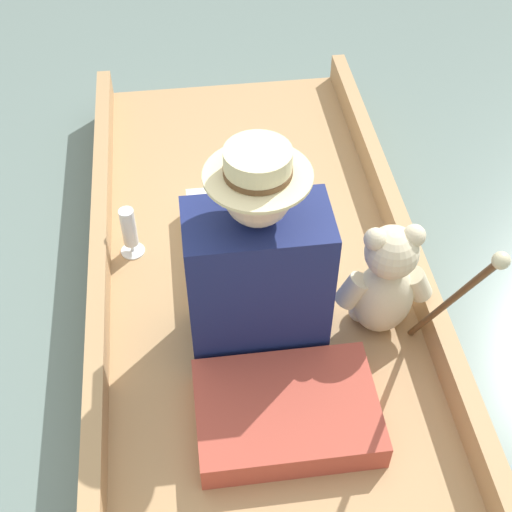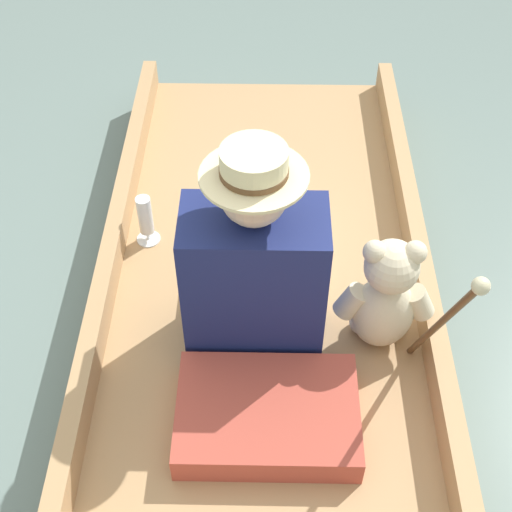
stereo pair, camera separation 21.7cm
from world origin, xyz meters
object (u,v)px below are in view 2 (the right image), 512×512
object	(u,v)px
seated_person	(256,261)
teddy_bear	(387,297)
wine_glass	(147,218)
walking_cane	(448,318)

from	to	relation	value
seated_person	teddy_bear	distance (m)	0.43
seated_person	wine_glass	xyz separation A→B (m)	(-0.41, 0.36, -0.15)
wine_glass	walking_cane	distance (m)	1.22
seated_person	walking_cane	distance (m)	0.65
wine_glass	walking_cane	size ratio (longest dim) A/B	0.28
wine_glass	walking_cane	xyz separation A→B (m)	(0.93, -0.72, 0.33)
teddy_bear	wine_glass	distance (m)	0.95
walking_cane	seated_person	bearing A→B (deg)	145.43
wine_glass	walking_cane	world-z (taller)	walking_cane
seated_person	wine_glass	world-z (taller)	seated_person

